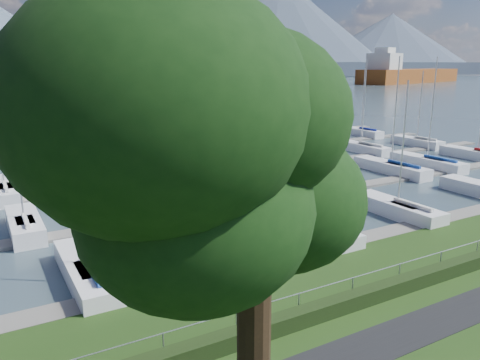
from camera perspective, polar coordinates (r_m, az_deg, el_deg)
path at (r=21.44m, az=21.16°, el=-16.39°), size 160.00×2.00×0.04m
water at (r=274.85m, az=-26.99°, el=10.22°), size 800.00×540.00×0.20m
hedge at (r=22.76m, az=16.08°, el=-13.14°), size 80.00×0.70×0.70m
fence at (r=22.64m, az=15.50°, el=-10.86°), size 80.00×0.04×0.04m
docks at (r=44.24m, az=-9.01°, el=-0.24°), size 90.00×41.60×0.25m
tree at (r=8.60m, az=-4.30°, el=3.53°), size 8.04×7.01×12.19m
crane at (r=44.61m, az=-8.15°, el=7.16°), size 5.57×13.48×22.35m
cargo_ship_mid at (r=241.19m, az=-17.06°, el=11.72°), size 100.73×22.84×21.50m
cargo_ship_east at (r=295.45m, az=19.71°, el=11.85°), size 93.01×40.71×21.50m
sailboat_fleet at (r=44.98m, az=-10.91°, el=7.11°), size 75.91×49.86×13.45m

